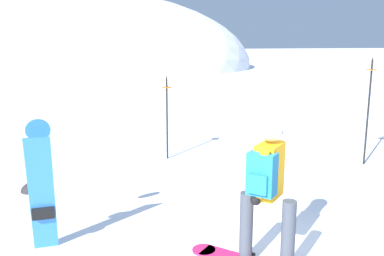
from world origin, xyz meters
The scene contains 6 objects.
ridge_peak_main centered at (-0.47, 39.95, 0.00)m, with size 34.87×31.39×14.86m.
snowboarder_main centered at (-0.19, 0.28, 0.92)m, with size 1.31×1.45×1.71m.
spare_snowboard centered at (-2.49, 1.39, 0.81)m, with size 0.28×0.47×1.60m.
piste_marker_near centered at (-0.09, 4.99, 1.03)m, with size 0.20×0.20×1.80m.
piste_marker_far centered at (3.67, 3.34, 1.24)m, with size 0.20×0.20×2.19m.
rock_dark centered at (-2.72, 3.71, 0.00)m, with size 0.46×0.39×0.32m.
Camera 1 is at (-2.21, -3.48, 2.46)m, focal length 39.05 mm.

